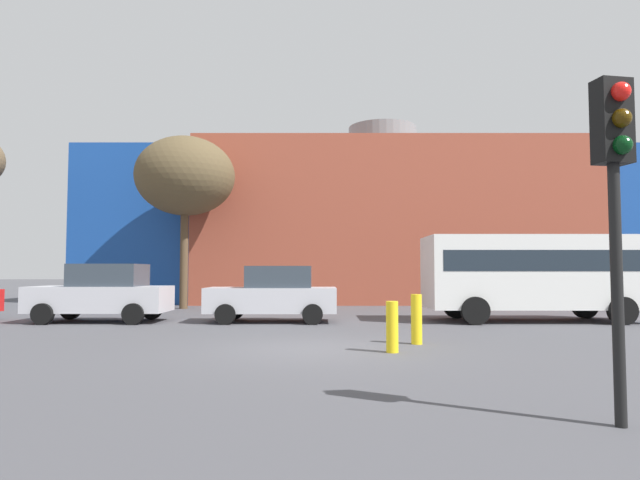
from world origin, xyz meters
TOP-DOWN VIEW (x-y plane):
  - ground_plane at (0.00, 0.00)m, footprint 200.00×200.00m
  - building_backdrop at (3.84, 20.79)m, footprint 31.71×13.34m
  - parked_car_1 at (-6.74, 6.00)m, footprint 4.22×2.07m
  - parked_car_2 at (-1.33, 6.00)m, footprint 4.06×1.99m
  - white_bus at (6.97, 6.22)m, footprint 6.80×2.62m
  - traffic_light_near_right at (3.23, -5.74)m, footprint 0.40×0.39m
  - bare_tree_1 at (-5.71, 12.18)m, footprint 4.28×4.28m
  - bollard_yellow_0 at (2.26, 0.70)m, footprint 0.24×0.24m
  - bollard_yellow_1 at (1.56, -0.54)m, footprint 0.24×0.24m

SIDE VIEW (x-z plane):
  - ground_plane at x=0.00m, z-range 0.00..0.00m
  - bollard_yellow_1 at x=1.56m, z-range 0.00..1.00m
  - bollard_yellow_0 at x=2.26m, z-range 0.00..1.09m
  - parked_car_2 at x=-1.33m, z-range 0.00..1.76m
  - parked_car_1 at x=-6.74m, z-range -0.01..1.82m
  - white_bus at x=6.97m, z-range 0.26..2.98m
  - traffic_light_near_right at x=3.23m, z-range 0.86..4.48m
  - building_backdrop at x=3.84m, z-range -1.00..9.11m
  - bare_tree_1 at x=-5.71m, z-range 1.98..9.41m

